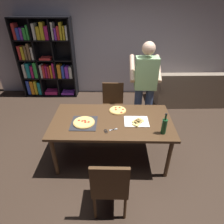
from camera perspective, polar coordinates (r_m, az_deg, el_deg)
name	(u,v)px	position (r m, az deg, el deg)	size (l,w,h in m)	color
ground_plane	(112,156)	(3.34, -0.05, -13.13)	(12.00, 12.00, 0.00)	#38281E
back_wall	(114,40)	(5.05, 0.61, 20.91)	(6.40, 0.10, 2.80)	#BCB7C6
dining_table	(112,124)	(2.90, -0.06, -3.55)	(1.82, 0.95, 0.75)	#4C331E
chair_near_camera	(110,184)	(2.32, -0.60, -21.02)	(0.42, 0.42, 0.90)	#472D19
chair_far_side	(113,103)	(3.80, 0.25, 2.78)	(0.42, 0.42, 0.90)	#472D19
couch	(189,91)	(5.15, 22.23, 5.88)	(1.73, 0.91, 0.85)	gray
bookshelf	(45,60)	(5.25, -19.56, 14.72)	(1.40, 0.35, 1.95)	black
person_serving_pizza	(145,85)	(3.43, 9.93, 7.97)	(0.55, 0.54, 1.75)	#38476B
pepperoni_pizza_on_tray	(84,123)	(2.81, -8.47, -3.21)	(0.38, 0.38, 0.04)	#2D2D33
pizza_slices_on_towel	(137,122)	(2.83, 7.56, -2.89)	(0.36, 0.29, 0.03)	white
wine_bottle	(164,126)	(2.63, 15.50, -4.11)	(0.07, 0.07, 0.32)	#194723
kitchen_scissors	(108,131)	(2.64, -1.07, -5.64)	(0.20, 0.12, 0.01)	silver
second_pizza_plain	(118,110)	(3.08, 1.74, 0.53)	(0.27, 0.27, 0.03)	tan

